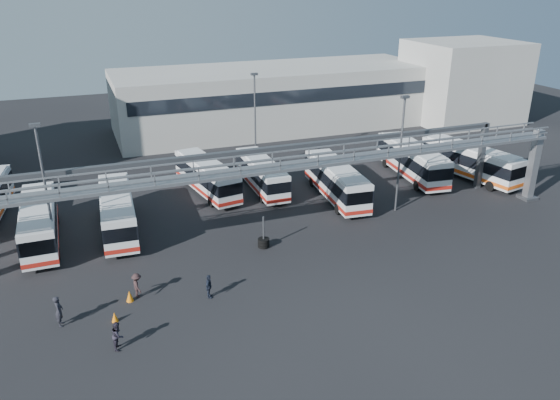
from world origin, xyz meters
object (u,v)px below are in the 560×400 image
object	(u,v)px
bus_6	(336,180)
pedestrian_a	(59,311)
bus_2	(117,210)
pedestrian_d	(209,286)
bus_4	(207,176)
bus_8	(412,160)
light_pole_back	(255,117)
pedestrian_c	(137,285)
cone_right	(130,296)
light_pole_left	(45,187)
bus_5	(262,173)
pedestrian_b	(118,335)
bus_1	(39,222)
bus_9	(470,161)
tire_stack	(264,242)
light_pole_mid	(401,148)
cone_left	(115,317)

from	to	relation	value
bus_6	pedestrian_a	world-z (taller)	bus_6
bus_2	pedestrian_d	bearing A→B (deg)	-67.46
bus_4	bus_8	size ratio (longest dim) A/B	0.92
bus_2	bus_8	bearing A→B (deg)	7.61
light_pole_back	pedestrian_c	xyz separation A→B (m)	(-15.15, -21.23, -4.88)
bus_6	cone_right	xyz separation A→B (m)	(-20.00, -10.96, -1.46)
cone_right	light_pole_left	bearing A→B (deg)	119.67
pedestrian_d	light_pole_left	bearing A→B (deg)	73.42
bus_5	pedestrian_b	world-z (taller)	bus_5
bus_1	bus_9	bearing A→B (deg)	-0.08
bus_1	tire_stack	xyz separation A→B (m)	(15.85, -6.83, -1.37)
bus_4	cone_right	size ratio (longest dim) A/B	14.39
light_pole_mid	cone_left	xyz separation A→B (m)	(-24.82, -8.50, -5.41)
light_pole_mid	pedestrian_d	world-z (taller)	light_pole_mid
light_pole_left	light_pole_back	xyz separation A→B (m)	(20.00, 14.00, 0.00)
bus_5	bus_8	bearing A→B (deg)	-6.97
bus_1	bus_9	world-z (taller)	bus_9
bus_1	cone_left	world-z (taller)	bus_1
pedestrian_c	pedestrian_d	xyz separation A→B (m)	(4.29, -1.70, -0.03)
light_pole_left	pedestrian_a	size ratio (longest dim) A/B	5.21
bus_2	bus_4	distance (m)	10.42
bus_2	bus_6	size ratio (longest dim) A/B	0.98
bus_2	bus_4	size ratio (longest dim) A/B	1.02
light_pole_mid	pedestrian_a	bearing A→B (deg)	-164.48
bus_4	pedestrian_d	world-z (taller)	bus_4
pedestrian_c	bus_1	bearing A→B (deg)	20.18
bus_4	pedestrian_c	world-z (taller)	bus_4
bus_2	bus_5	distance (m)	14.62
light_pole_back	bus_8	world-z (taller)	light_pole_back
light_pole_left	bus_9	distance (m)	39.85
cone_left	cone_right	xyz separation A→B (m)	(1.11, 1.97, 0.06)
bus_5	bus_6	world-z (taller)	bus_6
light_pole_back	bus_9	world-z (taller)	light_pole_back
cone_right	pedestrian_d	bearing A→B (deg)	-16.07
pedestrian_a	light_pole_mid	bearing A→B (deg)	-71.94
light_pole_mid	bus_4	xyz separation A→B (m)	(-14.54, 10.04, -3.97)
light_pole_mid	bus_8	size ratio (longest dim) A/B	0.88
pedestrian_c	cone_right	size ratio (longest dim) A/B	2.28
light_pole_left	bus_5	xyz separation A→B (m)	(18.59, 8.00, -4.05)
bus_1	bus_5	world-z (taller)	bus_1
pedestrian_b	tire_stack	xyz separation A→B (m)	(11.60, 8.69, -0.42)
light_pole_mid	bus_9	bearing A→B (deg)	21.54
bus_2	pedestrian_a	world-z (taller)	bus_2
bus_6	bus_5	bearing A→B (deg)	146.52
light_pole_left	bus_2	size ratio (longest dim) A/B	0.93
bus_8	tire_stack	distance (m)	21.53
bus_2	bus_9	world-z (taller)	bus_9
bus_2	bus_1	bearing A→B (deg)	-176.73
bus_2	bus_9	xyz separation A→B (m)	(34.79, 0.16, 0.05)
bus_8	bus_9	bearing A→B (deg)	-16.72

